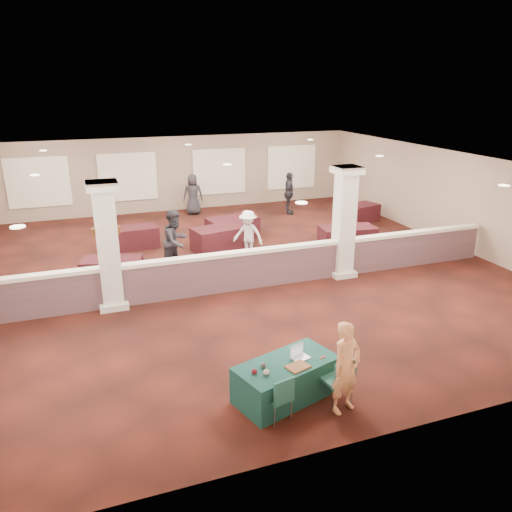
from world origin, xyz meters
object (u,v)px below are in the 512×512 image
object	(u,v)px
far_table_front_left	(113,270)
far_table_back_left	(131,238)
woman	(346,368)
far_table_front_center	(222,238)
attendee_c	(289,193)
near_table	(286,380)
far_table_front_right	(347,237)
far_table_back_right	(358,214)
attendee_d	(193,194)
attendee_b	(248,235)
conf_chair_main	(340,378)
conf_chair_side	(280,395)
far_table_back_center	(233,227)
attendee_a	(176,241)

from	to	relation	value
far_table_front_left	far_table_back_left	size ratio (longest dim) A/B	0.94
far_table_front_left	woman	bearing A→B (deg)	-66.46
far_table_front_center	attendee_c	world-z (taller)	attendee_c
near_table	far_table_front_right	size ratio (longest dim) A/B	0.99
far_table_back_left	far_table_back_right	size ratio (longest dim) A/B	1.02
far_table_back_right	attendee_d	world-z (taller)	attendee_d
far_table_front_left	attendee_b	size ratio (longest dim) A/B	1.06
near_table	attendee_b	size ratio (longest dim) A/B	1.16
conf_chair_main	far_table_back_left	xyz separation A→B (m)	(-2.38, 10.24, -0.19)
far_table_front_right	attendee_d	xyz separation A→B (m)	(-3.88, 6.33, 0.48)
conf_chair_side	far_table_back_center	bearing A→B (deg)	63.45
far_table_front_right	far_table_back_center	bearing A→B (deg)	142.60
far_table_back_center	attendee_c	size ratio (longest dim) A/B	1.02
near_table	attendee_b	world-z (taller)	attendee_b
conf_chair_side	attendee_b	distance (m)	8.21
far_table_front_left	attendee_a	size ratio (longest dim) A/B	0.87
attendee_d	far_table_front_center	bearing A→B (deg)	97.50
conf_chair_main	far_table_front_center	size ratio (longest dim) A/B	0.48
near_table	conf_chair_main	bearing A→B (deg)	-52.23
far_table_back_right	attendee_d	xyz separation A→B (m)	(-5.96, 3.51, 0.51)
far_table_front_center	attendee_d	bearing A→B (deg)	87.87
far_table_front_right	attendee_d	bearing A→B (deg)	121.53
far_table_front_right	attendee_a	xyz separation A→B (m)	(-5.92, -0.28, 0.58)
far_table_front_right	far_table_back_right	xyz separation A→B (m)	(2.08, 2.82, -0.02)
far_table_back_right	attendee_c	size ratio (longest dim) A/B	0.97
conf_chair_side	attendee_b	size ratio (longest dim) A/B	0.53
far_table_front_right	far_table_front_left	bearing A→B (deg)	-177.27
near_table	far_table_back_left	xyz separation A→B (m)	(-1.60, 9.70, 0.01)
near_table	far_table_back_right	xyz separation A→B (m)	(7.40, 9.99, 0.00)
far_table_back_left	attendee_c	bearing A→B (deg)	19.56
near_table	far_table_front_center	world-z (taller)	far_table_front_center
far_table_front_left	far_table_back_center	distance (m)	5.33
far_table_back_right	attendee_c	world-z (taller)	attendee_c
woman	far_table_back_right	world-z (taller)	woman
attendee_a	far_table_front_center	bearing A→B (deg)	-0.92
conf_chair_side	attendee_c	size ratio (longest dim) A/B	0.47
far_table_back_right	attendee_d	bearing A→B (deg)	149.49
conf_chair_side	attendee_a	world-z (taller)	attendee_a
attendee_b	attendee_c	bearing A→B (deg)	97.54
woman	attendee_d	size ratio (longest dim) A/B	0.96
woman	far_table_back_center	size ratio (longest dim) A/B	0.90
near_table	far_table_front_right	bearing A→B (deg)	36.09
near_table	attendee_a	distance (m)	6.94
attendee_a	attendee_c	size ratio (longest dim) A/B	1.06
conf_chair_side	far_table_back_right	world-z (taller)	conf_chair_side
attendee_a	near_table	bearing A→B (deg)	-126.24
attendee_d	conf_chair_main	bearing A→B (deg)	96.96
far_table_front_left	far_table_front_right	bearing A→B (deg)	2.73
conf_chair_main	far_table_front_center	distance (m)	9.02
conf_chair_main	attendee_b	size ratio (longest dim) A/B	0.59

